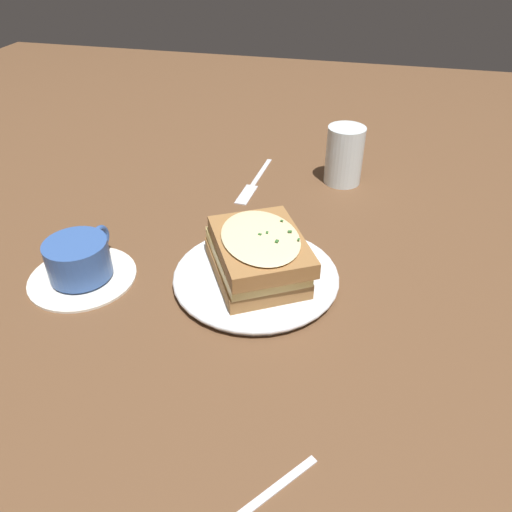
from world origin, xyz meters
TOP-DOWN VIEW (x-y plane):
  - ground_plane at (0.00, 0.00)m, footprint 2.40×2.40m
  - dinner_plate at (-0.01, -0.01)m, footprint 0.23×0.23m
  - sandwich at (-0.01, -0.01)m, footprint 0.18×0.18m
  - teacup_with_saucer at (0.23, 0.04)m, footprint 0.15×0.15m
  - water_glass at (-0.09, -0.34)m, footprint 0.07×0.07m
  - fork at (0.06, -0.28)m, footprint 0.03×0.19m

SIDE VIEW (x-z plane):
  - ground_plane at x=0.00m, z-range 0.00..0.00m
  - fork at x=0.06m, z-range 0.00..0.00m
  - dinner_plate at x=-0.01m, z-range 0.00..0.02m
  - teacup_with_saucer at x=0.23m, z-range 0.00..0.06m
  - sandwich at x=-0.01m, z-range 0.01..0.08m
  - water_glass at x=-0.09m, z-range 0.00..0.11m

